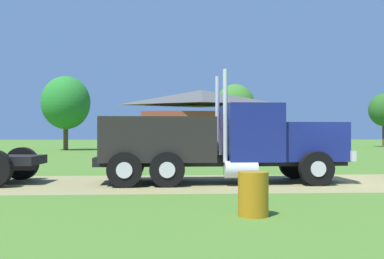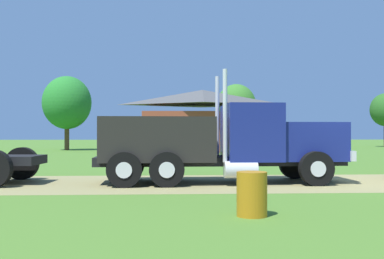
% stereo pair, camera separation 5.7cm
% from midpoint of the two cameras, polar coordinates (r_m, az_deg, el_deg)
% --- Properties ---
extents(ground_plane, '(200.00, 200.00, 0.00)m').
position_cam_midpoint_polar(ground_plane, '(15.57, 17.91, -6.38)').
color(ground_plane, '#487226').
extents(dirt_track, '(120.00, 5.28, 0.01)m').
position_cam_midpoint_polar(dirt_track, '(15.57, 17.91, -6.36)').
color(dirt_track, olive).
rests_on(dirt_track, ground_plane).
extents(truck_foreground_white, '(8.14, 2.76, 3.57)m').
position_cam_midpoint_polar(truck_foreground_white, '(14.62, 3.30, -1.66)').
color(truck_foreground_white, black).
rests_on(truck_foreground_white, ground_plane).
extents(steel_barrel, '(0.59, 0.59, 0.86)m').
position_cam_midpoint_polar(steel_barrel, '(8.85, 7.57, -8.11)').
color(steel_barrel, '#B27214').
rests_on(steel_barrel, ground_plane).
extents(shed_building, '(11.01, 5.94, 5.48)m').
position_cam_midpoint_polar(shed_building, '(40.06, 1.16, 1.01)').
color(shed_building, brown).
rests_on(shed_building, ground_plane).
extents(tree_left, '(4.60, 4.60, 7.06)m').
position_cam_midpoint_polar(tree_left, '(44.54, -15.74, 3.28)').
color(tree_left, '#513823').
rests_on(tree_left, ground_plane).
extents(tree_mid, '(4.88, 4.88, 7.64)m').
position_cam_midpoint_polar(tree_mid, '(55.37, 5.45, 2.97)').
color(tree_mid, '#513823').
rests_on(tree_mid, ground_plane).
extents(tree_right, '(3.55, 3.55, 6.36)m').
position_cam_midpoint_polar(tree_right, '(57.94, 23.15, 2.29)').
color(tree_right, '#513823').
rests_on(tree_right, ground_plane).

